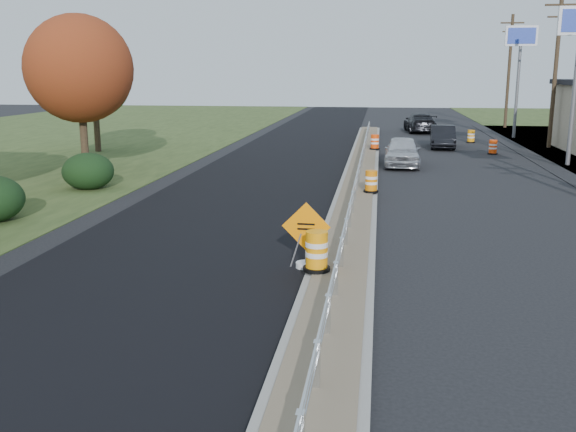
# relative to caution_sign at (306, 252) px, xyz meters

# --- Properties ---
(ground) EXTENTS (140.00, 140.00, 0.00)m
(ground) POSITION_rel_caution_sign_xyz_m (0.90, 3.53, -0.42)
(ground) COLOR black
(ground) RESTS_ON ground
(milled_overlay) EXTENTS (7.20, 120.00, 0.01)m
(milled_overlay) POSITION_rel_caution_sign_xyz_m (-3.50, 13.53, -0.42)
(milled_overlay) COLOR black
(milled_overlay) RESTS_ON ground
(median) EXTENTS (1.60, 55.00, 0.23)m
(median) POSITION_rel_caution_sign_xyz_m (0.90, 11.53, -0.31)
(median) COLOR gray
(median) RESTS_ON ground
(guardrail) EXTENTS (0.10, 46.15, 0.72)m
(guardrail) POSITION_rel_caution_sign_xyz_m (0.90, 12.53, 0.31)
(guardrail) COLOR silver
(guardrail) RESTS_ON median
(pylon_sign_north) EXTENTS (2.20, 0.30, 7.90)m
(pylon_sign_north) POSITION_rel_caution_sign_xyz_m (11.40, 33.53, 6.05)
(pylon_sign_north) COLOR slate
(pylon_sign_north) RESTS_ON ground
(utility_pole_nmid) EXTENTS (1.90, 0.26, 9.40)m
(utility_pole_nmid) POSITION_rel_caution_sign_xyz_m (12.40, 27.53, 4.51)
(utility_pole_nmid) COLOR #473523
(utility_pole_nmid) RESTS_ON ground
(utility_pole_north) EXTENTS (1.90, 0.26, 9.40)m
(utility_pole_north) POSITION_rel_caution_sign_xyz_m (12.40, 42.53, 4.51)
(utility_pole_north) COLOR #473523
(utility_pole_north) RESTS_ON ground
(hedge_north) EXTENTS (2.09, 2.09, 1.52)m
(hedge_north) POSITION_rel_caution_sign_xyz_m (-10.10, 9.53, 0.34)
(hedge_north) COLOR black
(hedge_north) RESTS_ON ground
(tree_near_red) EXTENTS (4.95, 4.95, 7.35)m
(tree_near_red) POSITION_rel_caution_sign_xyz_m (-12.10, 13.53, 4.44)
(tree_near_red) COLOR #473523
(tree_near_red) RESTS_ON ground
(tree_near_back) EXTENTS (4.29, 4.29, 6.37)m
(tree_near_back) POSITION_rel_caution_sign_xyz_m (-15.10, 21.53, 3.79)
(tree_near_back) COLOR #473523
(tree_near_back) RESTS_ON ground
(caution_sign) EXTENTS (1.20, 0.50, 1.66)m
(caution_sign) POSITION_rel_caution_sign_xyz_m (0.00, 0.00, 0.00)
(caution_sign) COLOR white
(caution_sign) RESTS_ON ground
(barrel_median_near) EXTENTS (0.64, 0.64, 0.94)m
(barrel_median_near) POSITION_rel_caution_sign_xyz_m (0.35, -0.89, 0.26)
(barrel_median_near) COLOR black
(barrel_median_near) RESTS_ON median
(barrel_median_mid) EXTENTS (0.57, 0.57, 0.84)m
(barrel_median_mid) POSITION_rel_caution_sign_xyz_m (1.45, 9.28, 0.21)
(barrel_median_mid) COLOR black
(barrel_median_mid) RESTS_ON median
(barrel_median_far) EXTENTS (0.60, 0.60, 0.88)m
(barrel_median_far) POSITION_rel_caution_sign_xyz_m (1.45, 23.22, 0.23)
(barrel_median_far) COLOR black
(barrel_median_far) RESTS_ON median
(barrel_shoulder_mid) EXTENTS (0.57, 0.57, 0.84)m
(barrel_shoulder_mid) POSITION_rel_caution_sign_xyz_m (8.33, 23.72, -0.02)
(barrel_shoulder_mid) COLOR black
(barrel_shoulder_mid) RESTS_ON ground
(barrel_shoulder_far) EXTENTS (0.59, 0.59, 0.86)m
(barrel_shoulder_far) POSITION_rel_caution_sign_xyz_m (7.90, 29.99, -0.01)
(barrel_shoulder_far) COLOR black
(barrel_shoulder_far) RESTS_ON ground
(car_silver) EXTENTS (1.88, 4.46, 1.50)m
(car_silver) POSITION_rel_caution_sign_xyz_m (2.89, 18.13, 0.33)
(car_silver) COLOR silver
(car_silver) RESTS_ON ground
(car_dark_mid) EXTENTS (1.71, 4.33, 1.40)m
(car_dark_mid) POSITION_rel_caution_sign_xyz_m (5.69, 26.60, 0.28)
(car_dark_mid) COLOR black
(car_dark_mid) RESTS_ON ground
(car_dark_far) EXTENTS (2.53, 5.41, 1.53)m
(car_dark_far) POSITION_rel_caution_sign_xyz_m (4.89, 37.35, 0.34)
(car_dark_far) COLOR black
(car_dark_far) RESTS_ON ground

